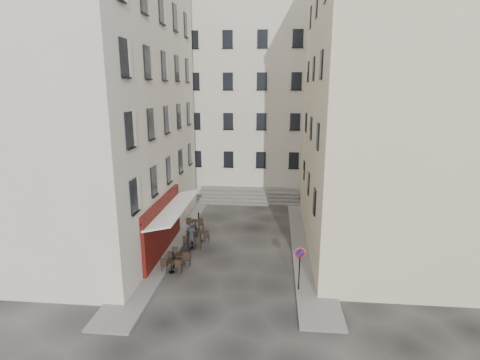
# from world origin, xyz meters

# --- Properties ---
(ground) EXTENTS (90.00, 90.00, 0.00)m
(ground) POSITION_xyz_m (0.00, 0.00, 0.00)
(ground) COLOR black
(ground) RESTS_ON ground
(sidewalk_left) EXTENTS (2.00, 22.00, 0.12)m
(sidewalk_left) POSITION_xyz_m (-4.50, 4.00, 0.06)
(sidewalk_left) COLOR slate
(sidewalk_left) RESTS_ON ground
(sidewalk_right) EXTENTS (2.00, 18.00, 0.12)m
(sidewalk_right) POSITION_xyz_m (4.50, 3.00, 0.06)
(sidewalk_right) COLOR slate
(sidewalk_right) RESTS_ON ground
(building_left) EXTENTS (12.20, 16.20, 20.60)m
(building_left) POSITION_xyz_m (-10.50, 3.00, 10.31)
(building_left) COLOR beige
(building_left) RESTS_ON ground
(building_right) EXTENTS (12.20, 14.20, 18.60)m
(building_right) POSITION_xyz_m (10.50, 3.50, 9.31)
(building_right) COLOR beige
(building_right) RESTS_ON ground
(building_back) EXTENTS (18.20, 10.20, 18.60)m
(building_back) POSITION_xyz_m (-1.00, 19.00, 9.31)
(building_back) COLOR beige
(building_back) RESTS_ON ground
(cafe_storefront) EXTENTS (1.74, 7.30, 3.50)m
(cafe_storefront) POSITION_xyz_m (-4.32, 1.00, 1.88)
(cafe_storefront) COLOR #48100A
(cafe_storefront) RESTS_ON ground
(stone_steps) EXTENTS (9.00, 3.15, 0.80)m
(stone_steps) POSITION_xyz_m (0.00, 12.57, 0.40)
(stone_steps) COLOR #5C5957
(stone_steps) RESTS_ON ground
(bollard_near) EXTENTS (0.12, 0.12, 0.98)m
(bollard_near) POSITION_xyz_m (-3.25, -1.00, 0.53)
(bollard_near) COLOR black
(bollard_near) RESTS_ON ground
(bollard_mid) EXTENTS (0.12, 0.12, 0.98)m
(bollard_mid) POSITION_xyz_m (-3.25, 2.50, 0.53)
(bollard_mid) COLOR black
(bollard_mid) RESTS_ON ground
(bollard_far) EXTENTS (0.12, 0.12, 0.98)m
(bollard_far) POSITION_xyz_m (-3.25, 6.00, 0.53)
(bollard_far) COLOR black
(bollard_far) RESTS_ON ground
(no_parking_sign) EXTENTS (0.52, 0.19, 2.34)m
(no_parking_sign) POSITION_xyz_m (3.63, -2.82, 1.66)
(no_parking_sign) COLOR black
(no_parking_sign) RESTS_ON ground
(bistro_table_a) EXTENTS (1.19, 0.56, 0.84)m
(bistro_table_a) POSITION_xyz_m (-3.21, -1.52, 0.43)
(bistro_table_a) COLOR black
(bistro_table_a) RESTS_ON ground
(bistro_table_b) EXTENTS (1.28, 0.60, 0.90)m
(bistro_table_b) POSITION_xyz_m (-2.99, -0.65, 0.46)
(bistro_table_b) COLOR black
(bistro_table_b) RESTS_ON ground
(bistro_table_c) EXTENTS (1.17, 0.55, 0.82)m
(bistro_table_c) POSITION_xyz_m (-2.79, 1.77, 0.42)
(bistro_table_c) COLOR black
(bistro_table_c) RESTS_ON ground
(bistro_table_d) EXTENTS (1.13, 0.53, 0.79)m
(bistro_table_d) POSITION_xyz_m (-2.47, 2.91, 0.41)
(bistro_table_d) COLOR black
(bistro_table_d) RESTS_ON ground
(bistro_table_e) EXTENTS (1.25, 0.59, 0.88)m
(bistro_table_e) POSITION_xyz_m (-3.30, 5.00, 0.45)
(bistro_table_e) COLOR black
(bistro_table_e) RESTS_ON ground
(pedestrian) EXTENTS (0.78, 0.61, 1.87)m
(pedestrian) POSITION_xyz_m (-2.78, 1.54, 0.94)
(pedestrian) COLOR black
(pedestrian) RESTS_ON ground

